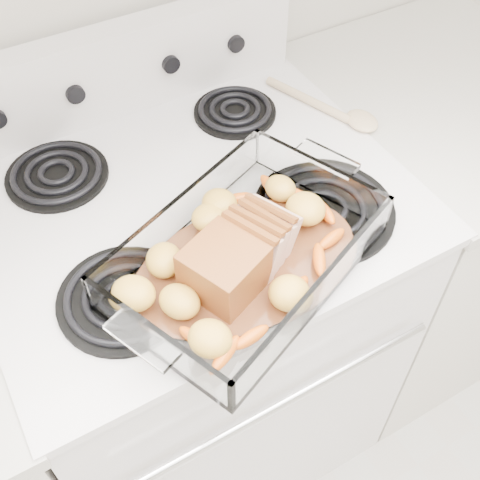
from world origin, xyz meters
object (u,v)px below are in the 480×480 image
electric_range (200,327)px  pork_roast (231,255)px  counter_right (414,228)px  baking_dish (246,259)px

electric_range → pork_roast: electric_range is taller
electric_range → counter_right: 0.67m
counter_right → baking_dish: 0.85m
baking_dish → counter_right: bearing=-5.0°
baking_dish → pork_roast: pork_roast is taller
electric_range → baking_dish: 0.53m
counter_right → pork_roast: size_ratio=4.72×
electric_range → counter_right: electric_range is taller
electric_range → pork_roast: 0.55m
counter_right → baking_dish: size_ratio=2.21×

